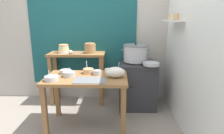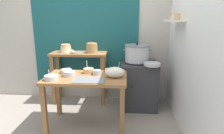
% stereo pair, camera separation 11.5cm
% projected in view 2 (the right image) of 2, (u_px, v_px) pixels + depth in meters
% --- Properties ---
extents(ground_plane, '(9.00, 9.00, 0.00)m').
position_uv_depth(ground_plane, '(84.00, 125.00, 2.88)').
color(ground_plane, gray).
extents(wall_back, '(4.40, 0.12, 2.60)m').
position_uv_depth(wall_back, '(98.00, 28.00, 3.62)').
color(wall_back, '#B2ADA3').
rests_on(wall_back, ground).
extents(wall_right, '(0.30, 3.20, 2.60)m').
position_uv_depth(wall_right, '(188.00, 33.00, 2.66)').
color(wall_right, white).
rests_on(wall_right, ground).
extents(prep_table, '(1.10, 0.66, 0.72)m').
position_uv_depth(prep_table, '(86.00, 84.00, 2.75)').
color(prep_table, olive).
rests_on(prep_table, ground).
extents(back_shelf_table, '(0.96, 0.40, 0.90)m').
position_uv_depth(back_shelf_table, '(79.00, 65.00, 3.53)').
color(back_shelf_table, olive).
rests_on(back_shelf_table, ground).
extents(stove_block, '(0.60, 0.61, 0.78)m').
position_uv_depth(stove_block, '(138.00, 85.00, 3.41)').
color(stove_block, '#2D2D33').
rests_on(stove_block, ground).
extents(steamer_pot, '(0.46, 0.41, 0.32)m').
position_uv_depth(steamer_pot, '(137.00, 53.00, 3.30)').
color(steamer_pot, '#B7BABF').
rests_on(steamer_pot, stove_block).
extents(clay_pot, '(0.19, 0.19, 0.19)m').
position_uv_depth(clay_pot, '(92.00, 48.00, 3.44)').
color(clay_pot, '#A37A4C').
rests_on(clay_pot, back_shelf_table).
extents(bowl_stack_enamel, '(0.20, 0.20, 0.14)m').
position_uv_depth(bowl_stack_enamel, '(66.00, 49.00, 3.49)').
color(bowl_stack_enamel, silver).
rests_on(bowl_stack_enamel, back_shelf_table).
extents(ladle, '(0.26, 0.14, 0.07)m').
position_uv_depth(ladle, '(73.00, 52.00, 3.36)').
color(ladle, '#B7BABF').
rests_on(ladle, back_shelf_table).
extents(serving_tray, '(0.40, 0.28, 0.01)m').
position_uv_depth(serving_tray, '(89.00, 80.00, 2.55)').
color(serving_tray, slate).
rests_on(serving_tray, prep_table).
extents(plastic_bag, '(0.25, 0.17, 0.14)m').
position_uv_depth(plastic_bag, '(115.00, 72.00, 2.65)').
color(plastic_bag, silver).
rests_on(plastic_bag, prep_table).
extents(wide_pan, '(0.25, 0.25, 0.05)m').
position_uv_depth(wide_pan, '(152.00, 64.00, 3.05)').
color(wide_pan, '#B7BABF').
rests_on(wide_pan, stove_block).
extents(prep_bowl_0, '(0.15, 0.15, 0.18)m').
position_uv_depth(prep_bowl_0, '(89.00, 70.00, 2.87)').
color(prep_bowl_0, tan).
rests_on(prep_bowl_0, prep_table).
extents(prep_bowl_1, '(0.16, 0.16, 0.13)m').
position_uv_depth(prep_bowl_1, '(69.00, 73.00, 2.73)').
color(prep_bowl_1, '#B7BABF').
rests_on(prep_bowl_1, prep_table).
extents(prep_bowl_2, '(0.10, 0.10, 0.05)m').
position_uv_depth(prep_bowl_2, '(108.00, 70.00, 2.92)').
color(prep_bowl_2, beige).
rests_on(prep_bowl_2, prep_table).
extents(prep_bowl_3, '(0.11, 0.11, 0.06)m').
position_uv_depth(prep_bowl_3, '(97.00, 72.00, 2.80)').
color(prep_bowl_3, '#B7BABF').
rests_on(prep_bowl_3, prep_table).
extents(prep_bowl_4, '(0.18, 0.18, 0.13)m').
position_uv_depth(prep_bowl_4, '(51.00, 77.00, 2.57)').
color(prep_bowl_4, '#B7BABF').
rests_on(prep_bowl_4, prep_table).
extents(prep_bowl_5, '(0.16, 0.16, 0.05)m').
position_uv_depth(prep_bowl_5, '(66.00, 71.00, 2.89)').
color(prep_bowl_5, '#B7BABF').
rests_on(prep_bowl_5, prep_table).
extents(prep_bowl_6, '(0.14, 0.14, 0.16)m').
position_uv_depth(prep_bowl_6, '(120.00, 72.00, 2.86)').
color(prep_bowl_6, '#B7D1AD').
rests_on(prep_bowl_6, prep_table).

